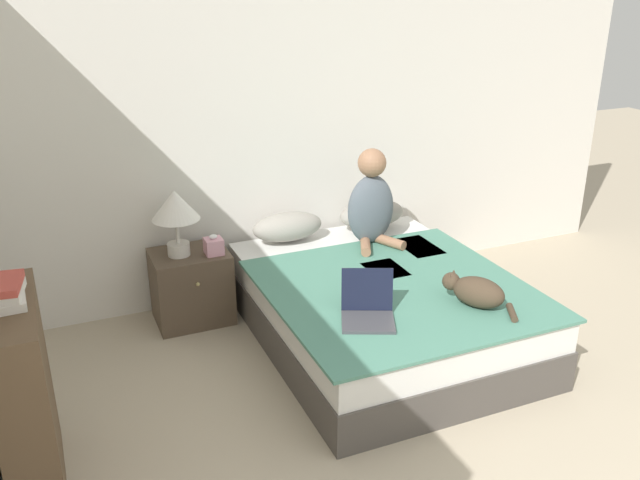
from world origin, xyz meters
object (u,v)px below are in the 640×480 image
at_px(person_sitting, 371,203).
at_px(laptop_open, 368,310).
at_px(tissue_box, 214,246).
at_px(book_stack_top, 5,293).
at_px(pillow_near, 288,227).
at_px(bookshelf, 25,399).
at_px(pillow_far, 372,214).
at_px(bed, 381,309).
at_px(table_lamp, 175,209).
at_px(nightstand, 192,287).
at_px(cat_tabby, 476,291).

distance_m(person_sitting, laptop_open, 1.18).
distance_m(tissue_box, book_stack_top, 1.82).
distance_m(pillow_near, bookshelf, 2.29).
bearing_deg(person_sitting, pillow_near, 151.84).
bearing_deg(pillow_near, pillow_far, 0.00).
distance_m(person_sitting, book_stack_top, 2.61).
distance_m(bed, table_lamp, 1.52).
bearing_deg(nightstand, pillow_near, 3.94).
bearing_deg(pillow_far, cat_tabby, -91.58).
bearing_deg(pillow_near, person_sitting, -28.16).
bearing_deg(nightstand, person_sitting, -10.40).
relative_size(laptop_open, nightstand, 0.77).
height_order(laptop_open, bookshelf, bookshelf).
distance_m(pillow_near, table_lamp, 0.86).
height_order(bed, book_stack_top, book_stack_top).
relative_size(table_lamp, tissue_box, 3.30).
height_order(person_sitting, table_lamp, person_sitting).
xyz_separation_m(bookshelf, book_stack_top, (-0.00, 0.00, 0.54)).
distance_m(pillow_near, person_sitting, 0.64).
bearing_deg(bookshelf, pillow_far, 28.93).
height_order(nightstand, book_stack_top, book_stack_top).
bearing_deg(laptop_open, tissue_box, 140.20).
xyz_separation_m(bed, table_lamp, (-1.16, 0.77, 0.61)).
bearing_deg(book_stack_top, pillow_far, 28.88).
distance_m(person_sitting, table_lamp, 1.37).
bearing_deg(table_lamp, cat_tabby, -42.59).
distance_m(bed, pillow_far, 0.96).
bearing_deg(bookshelf, book_stack_top, 123.91).
distance_m(cat_tabby, tissue_box, 1.78).
xyz_separation_m(pillow_near, cat_tabby, (0.65, -1.41, -0.01)).
bearing_deg(cat_tabby, bookshelf, 57.19).
xyz_separation_m(laptop_open, tissue_box, (-0.58, 1.18, 0.04)).
relative_size(person_sitting, laptop_open, 1.75).
bearing_deg(laptop_open, person_sitting, 86.00).
xyz_separation_m(cat_tabby, nightstand, (-1.40, 1.36, -0.31)).
xyz_separation_m(person_sitting, laptop_open, (-0.54, -1.02, -0.25)).
height_order(pillow_near, book_stack_top, book_stack_top).
distance_m(table_lamp, tissue_box, 0.36).
bearing_deg(nightstand, bookshelf, -128.81).
bearing_deg(bookshelf, nightstand, 51.19).
relative_size(tissue_box, bookshelf, 0.14).
height_order(pillow_far, bookshelf, bookshelf).
relative_size(laptop_open, bookshelf, 0.41).
bearing_deg(table_lamp, tissue_box, -17.68).
xyz_separation_m(person_sitting, cat_tabby, (0.12, -1.13, -0.21)).
relative_size(pillow_far, nightstand, 1.01).
bearing_deg(tissue_box, bed, -36.74).
bearing_deg(tissue_box, person_sitting, -7.72).
bearing_deg(book_stack_top, cat_tabby, -0.56).
relative_size(pillow_far, person_sitting, 0.75).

